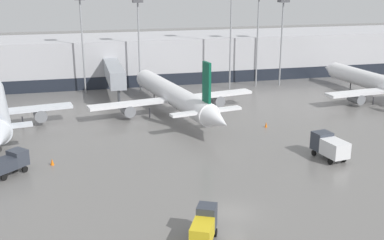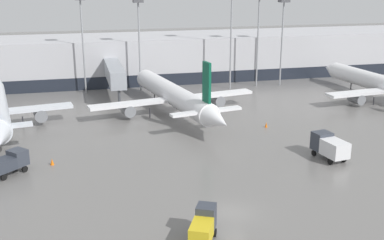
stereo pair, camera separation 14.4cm
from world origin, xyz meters
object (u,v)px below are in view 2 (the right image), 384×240
at_px(parked_jet_0, 174,95).
at_px(apron_light_mast_3, 81,17).
at_px(service_truck_0, 203,226).
at_px(traffic_cone_2, 266,125).
at_px(traffic_cone_1, 52,162).
at_px(service_truck_2, 9,162).
at_px(service_truck_1, 329,146).
at_px(apron_light_mast_5, 259,13).
at_px(apron_light_mast_6, 283,16).
at_px(apron_light_mast_4, 139,18).

distance_m(parked_jet_0, apron_light_mast_3, 24.51).
relative_size(service_truck_0, traffic_cone_2, 5.72).
bearing_deg(traffic_cone_1, service_truck_2, -159.93).
height_order(service_truck_1, traffic_cone_1, service_truck_1).
bearing_deg(apron_light_mast_5, service_truck_2, -140.45).
xyz_separation_m(service_truck_0, traffic_cone_1, (-12.60, 20.47, -1.14)).
bearing_deg(service_truck_0, parked_jet_0, 17.83).
bearing_deg(service_truck_1, apron_light_mast_6, -24.72).
relative_size(service_truck_2, apron_light_mast_3, 0.26).
relative_size(service_truck_1, apron_light_mast_3, 0.29).
bearing_deg(traffic_cone_1, apron_light_mast_4, 66.46).
height_order(traffic_cone_1, apron_light_mast_5, apron_light_mast_5).
xyz_separation_m(traffic_cone_2, apron_light_mast_4, (-14.37, 27.28, 13.24)).
bearing_deg(traffic_cone_2, service_truck_2, -164.89).
bearing_deg(service_truck_0, apron_light_mast_6, -3.34).
xyz_separation_m(service_truck_2, traffic_cone_1, (4.43, 1.62, -1.01)).
bearing_deg(traffic_cone_2, parked_jet_0, 137.44).
distance_m(service_truck_2, apron_light_mast_4, 43.17).
distance_m(parked_jet_0, traffic_cone_2, 15.59).
bearing_deg(parked_jet_0, service_truck_1, -160.17).
relative_size(traffic_cone_1, apron_light_mast_6, 0.05).
distance_m(service_truck_0, service_truck_1, 24.28).
relative_size(service_truck_1, traffic_cone_2, 6.82).
xyz_separation_m(service_truck_2, apron_light_mast_4, (19.61, 36.46, 12.23)).
bearing_deg(apron_light_mast_4, apron_light_mast_5, -3.61).
height_order(service_truck_2, traffic_cone_2, service_truck_2).
xyz_separation_m(parked_jet_0, service_truck_1, (13.80, -23.85, -1.24)).
xyz_separation_m(service_truck_0, apron_light_mast_4, (2.58, 55.31, 12.09)).
xyz_separation_m(service_truck_1, apron_light_mast_6, (10.77, 38.80, 11.82)).
xyz_separation_m(parked_jet_0, service_truck_2, (-22.65, -19.59, -1.51)).
distance_m(parked_jet_0, apron_light_mast_6, 30.64).
xyz_separation_m(parked_jet_0, service_truck_0, (-5.62, -38.43, -1.38)).
height_order(parked_jet_0, service_truck_2, parked_jet_0).
bearing_deg(apron_light_mast_5, apron_light_mast_4, 176.39).
relative_size(service_truck_0, apron_light_mast_6, 0.26).
height_order(service_truck_2, apron_light_mast_3, apron_light_mast_3).
relative_size(service_truck_1, service_truck_2, 1.15).
bearing_deg(service_truck_0, apron_light_mast_4, 23.48).
relative_size(parked_jet_0, traffic_cone_1, 45.26).
bearing_deg(apron_light_mast_5, apron_light_mast_3, 176.56).
height_order(service_truck_0, apron_light_mast_6, apron_light_mast_6).
distance_m(apron_light_mast_5, apron_light_mast_6, 4.87).
bearing_deg(apron_light_mast_3, service_truck_0, -82.26).
relative_size(service_truck_0, apron_light_mast_3, 0.25).
distance_m(service_truck_1, apron_light_mast_4, 45.66).
xyz_separation_m(apron_light_mast_3, apron_light_mast_5, (32.98, -1.98, 0.14)).
bearing_deg(apron_light_mast_6, traffic_cone_2, -117.56).
distance_m(parked_jet_0, service_truck_1, 27.58).
height_order(traffic_cone_1, apron_light_mast_3, apron_light_mast_3).
xyz_separation_m(service_truck_0, traffic_cone_2, (16.95, 28.03, -1.15)).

